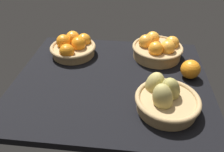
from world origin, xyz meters
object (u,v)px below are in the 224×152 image
basket_near_right_pears (166,99)px  basket_far_left (73,47)px  basket_far_right (158,49)px  loose_orange_front_gap (190,69)px

basket_near_right_pears → basket_far_left: 55.41cm
basket_far_right → basket_far_left: (-42.28, -1.90, -0.52)cm
basket_near_right_pears → loose_orange_front_gap: basket_near_right_pears is taller
basket_far_left → loose_orange_front_gap: basket_far_left is taller
basket_far_right → basket_near_right_pears: bearing=-88.7°
basket_near_right_pears → basket_far_right: size_ratio=0.95×
basket_far_left → basket_far_right: bearing=2.6°
basket_near_right_pears → basket_far_right: bearing=91.3°
basket_far_right → basket_far_left: basket_far_right is taller
basket_far_left → loose_orange_front_gap: (55.49, -14.31, 0.11)cm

